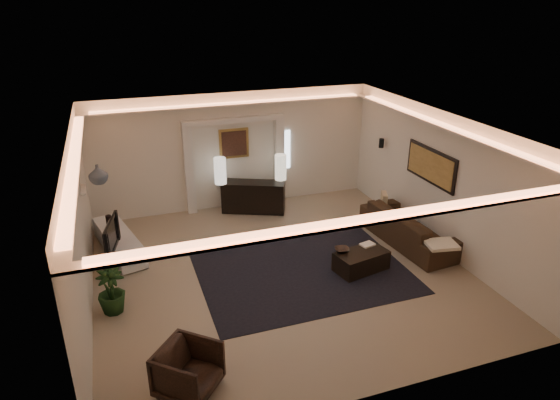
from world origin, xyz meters
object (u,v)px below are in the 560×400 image
object	(u,v)px
console	(254,197)
coffee_table	(361,261)
armchair	(188,370)
sofa	(409,227)

from	to	relation	value
console	coffee_table	size ratio (longest dim) A/B	1.50
coffee_table	console	bearing A→B (deg)	97.61
console	armchair	bearing A→B (deg)	-90.72
armchair	sofa	bearing A→B (deg)	-20.75
console	sofa	xyz separation A→B (m)	(2.73, -2.71, -0.04)
sofa	armchair	size ratio (longest dim) A/B	3.20
coffee_table	armchair	distance (m)	4.29
console	coffee_table	world-z (taller)	console
armchair	coffee_table	bearing A→B (deg)	-19.44
sofa	coffee_table	distance (m)	1.70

